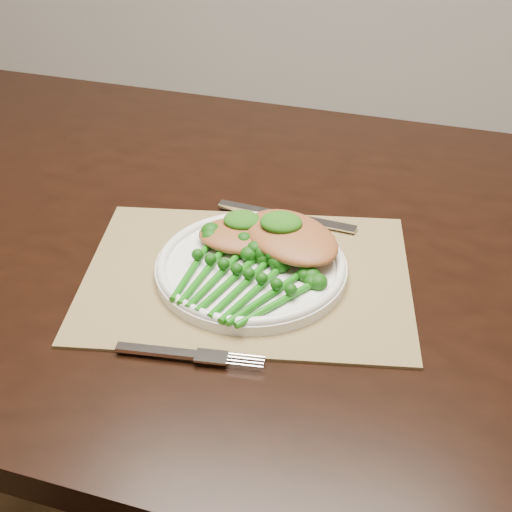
% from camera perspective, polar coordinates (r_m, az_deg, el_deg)
% --- Properties ---
extents(dining_table, '(1.70, 1.09, 0.75)m').
position_cam_1_polar(dining_table, '(1.24, 0.34, -12.98)').
color(dining_table, black).
rests_on(dining_table, ground).
extents(placemat, '(0.44, 0.34, 0.00)m').
position_cam_1_polar(placemat, '(0.92, -0.72, -1.62)').
color(placemat, olive).
rests_on(placemat, dining_table).
extents(dinner_plate, '(0.25, 0.25, 0.02)m').
position_cam_1_polar(dinner_plate, '(0.91, -0.39, -0.84)').
color(dinner_plate, white).
rests_on(dinner_plate, placemat).
extents(knife, '(0.21, 0.05, 0.01)m').
position_cam_1_polar(knife, '(1.03, 1.36, 3.40)').
color(knife, silver).
rests_on(knife, placemat).
extents(fork, '(0.17, 0.02, 0.01)m').
position_cam_1_polar(fork, '(0.80, -4.56, -7.95)').
color(fork, silver).
rests_on(fork, placemat).
extents(chicken_fillet_left, '(0.12, 0.09, 0.02)m').
position_cam_1_polar(chicken_fillet_left, '(0.94, -0.99, 1.64)').
color(chicken_fillet_left, '#9C592D').
rests_on(chicken_fillet_left, dinner_plate).
extents(chicken_fillet_right, '(0.18, 0.17, 0.03)m').
position_cam_1_polar(chicken_fillet_right, '(0.92, 2.82, 1.54)').
color(chicken_fillet_right, '#9C592D').
rests_on(chicken_fillet_right, dinner_plate).
extents(pesto_dollop_left, '(0.05, 0.04, 0.02)m').
position_cam_1_polar(pesto_dollop_left, '(0.95, -1.11, 2.88)').
color(pesto_dollop_left, '#14480A').
rests_on(pesto_dollop_left, chicken_fillet_left).
extents(pesto_dollop_right, '(0.06, 0.05, 0.02)m').
position_cam_1_polar(pesto_dollop_right, '(0.92, 2.02, 2.70)').
color(pesto_dollop_right, '#14480A').
rests_on(pesto_dollop_right, chicken_fillet_right).
extents(broccolini_bundle, '(0.20, 0.21, 0.04)m').
position_cam_1_polar(broccolini_bundle, '(0.87, -1.77, -2.34)').
color(broccolini_bundle, '#12620C').
rests_on(broccolini_bundle, dinner_plate).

